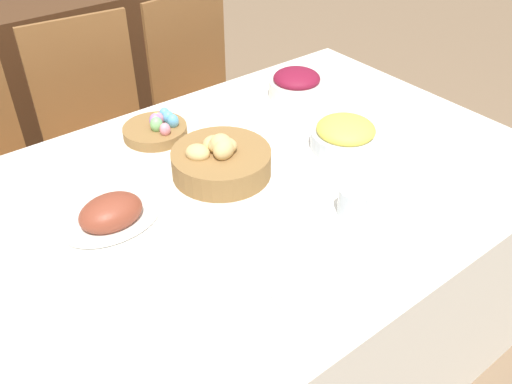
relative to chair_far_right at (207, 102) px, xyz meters
The scene contains 16 objects.
ground_plane 1.15m from the chair_far_right, 118.57° to the right, with size 12.00×12.00×0.00m, color #7F664C.
dining_table 1.04m from the chair_far_right, 118.57° to the right, with size 1.85×1.17×0.77m.
chair_far_right is the anchor object (origin of this frame).
chair_far_center 0.52m from the chair_far_right, behind, with size 0.46×0.46×0.99m.
sideboard 0.81m from the chair_far_right, 114.31° to the left, with size 1.16×0.44×0.88m.
bread_basket 0.99m from the chair_far_right, 120.33° to the right, with size 0.29×0.29×0.13m.
egg_basket 0.77m from the chair_far_right, 135.31° to the right, with size 0.21×0.21×0.08m.
ham_platter 1.20m from the chair_far_right, 135.16° to the right, with size 0.26×0.18×0.09m.
pineapple_bowl 0.98m from the chair_far_right, 95.39° to the right, with size 0.21×0.21×0.10m.
beet_salad_bowl 0.65m from the chair_far_right, 87.60° to the right, with size 0.20×0.20×0.10m.
dinner_plate 1.45m from the chair_far_right, 112.93° to the right, with size 0.23×0.23×0.01m.
fork 1.51m from the chair_far_right, 117.98° to the right, with size 0.02×0.20×0.00m.
knife 1.40m from the chair_far_right, 107.47° to the right, with size 0.02×0.20×0.00m.
spoon 1.39m from the chair_far_right, 106.27° to the right, with size 0.02×0.20×0.00m.
drinking_cup 1.25m from the chair_far_right, 104.61° to the right, with size 0.08×0.08×0.08m.
butter_dish 1.42m from the chair_far_right, 124.50° to the right, with size 0.13×0.08×0.03m.
Camera 1 is at (-0.71, -1.00, 1.68)m, focal length 38.00 mm.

